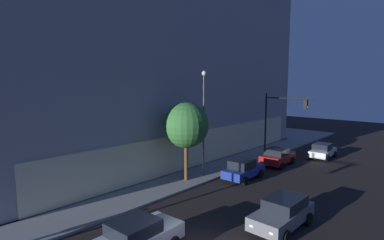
% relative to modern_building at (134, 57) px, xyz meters
% --- Properties ---
extents(modern_building, '(36.70, 21.49, 21.93)m').
position_rel_modern_building_xyz_m(modern_building, '(0.00, 0.00, 0.00)').
color(modern_building, '#4C4C51').
rests_on(modern_building, ground).
extents(traffic_light_far_corner, '(0.32, 5.13, 6.73)m').
position_rel_modern_building_xyz_m(traffic_light_far_corner, '(7.58, -14.58, -6.24)').
color(traffic_light_far_corner, black).
rests_on(traffic_light_far_corner, sidewalk_corner).
extents(street_lamp_sidewalk, '(0.44, 0.44, 8.78)m').
position_rel_modern_building_xyz_m(street_lamp_sidewalk, '(-2.66, -12.83, -5.30)').
color(street_lamp_sidewalk, '#5F5F5F').
rests_on(street_lamp_sidewalk, sidewalk_corner).
extents(sidewalk_tree, '(3.62, 3.62, 6.27)m').
position_rel_modern_building_xyz_m(sidewalk_tree, '(-4.65, -12.70, -6.29)').
color(sidewalk_tree, brown).
rests_on(sidewalk_tree, sidewalk_corner).
extents(car_silver, '(4.28, 2.37, 1.68)m').
position_rel_modern_building_xyz_m(car_silver, '(-13.66, -18.15, -10.04)').
color(car_silver, '#B7BABF').
rests_on(car_silver, ground).
extents(car_grey, '(4.44, 2.15, 1.66)m').
position_rel_modern_building_xyz_m(car_grey, '(-6.72, -21.96, -10.02)').
color(car_grey, slate).
rests_on(car_grey, ground).
extents(car_blue, '(4.26, 2.13, 1.68)m').
position_rel_modern_building_xyz_m(car_blue, '(-1.02, -15.76, -10.05)').
color(car_blue, navy).
rests_on(car_blue, ground).
extents(car_red, '(4.24, 2.35, 1.65)m').
position_rel_modern_building_xyz_m(car_red, '(4.97, -15.82, -10.05)').
color(car_red, maroon).
rests_on(car_red, ground).
extents(car_white, '(4.12, 2.10, 1.60)m').
position_rel_modern_building_xyz_m(car_white, '(10.69, -18.12, -10.09)').
color(car_white, silver).
rests_on(car_white, ground).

